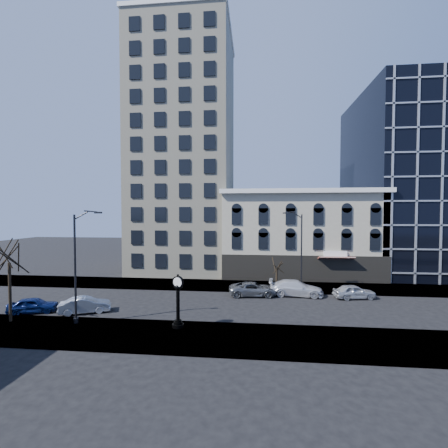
# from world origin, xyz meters

# --- Properties ---
(ground) EXTENTS (160.00, 160.00, 0.00)m
(ground) POSITION_xyz_m (0.00, 0.00, 0.00)
(ground) COLOR black
(ground) RESTS_ON ground
(sidewalk_far) EXTENTS (160.00, 6.00, 0.12)m
(sidewalk_far) POSITION_xyz_m (0.00, 8.00, 0.06)
(sidewalk_far) COLOR gray
(sidewalk_far) RESTS_ON ground
(sidewalk_near) EXTENTS (160.00, 6.00, 0.12)m
(sidewalk_near) POSITION_xyz_m (0.00, -8.00, 0.06)
(sidewalk_near) COLOR gray
(sidewalk_near) RESTS_ON ground
(cream_tower) EXTENTS (15.90, 15.40, 42.50)m
(cream_tower) POSITION_xyz_m (-6.11, 18.88, 19.32)
(cream_tower) COLOR beige
(cream_tower) RESTS_ON ground
(victorian_row) EXTENTS (22.60, 11.19, 12.50)m
(victorian_row) POSITION_xyz_m (12.00, 15.89, 6.00)
(victorian_row) COLOR #B4AC94
(victorian_row) RESTS_ON ground
(glass_office) EXTENTS (20.00, 20.15, 28.00)m
(glass_office) POSITION_xyz_m (32.00, 20.91, 14.00)
(glass_office) COLOR black
(glass_office) RESTS_ON ground
(street_clock) EXTENTS (0.96, 0.96, 4.25)m
(street_clock) POSITION_xyz_m (-0.63, -6.44, 2.04)
(street_clock) COLOR black
(street_clock) RESTS_ON sidewalk_near
(street_lamp_near) EXTENTS (2.44, 0.74, 9.50)m
(street_lamp_near) POSITION_xyz_m (-8.58, -6.28, 7.29)
(street_lamp_near) COLOR black
(street_lamp_near) RESTS_ON sidewalk_near
(street_lamp_far) EXTENTS (2.46, 0.44, 9.48)m
(street_lamp_far) POSITION_xyz_m (10.20, 5.96, 7.27)
(street_lamp_far) COLOR black
(street_lamp_far) RESTS_ON sidewalk_far
(bare_tree_near) EXTENTS (4.63, 4.63, 7.95)m
(bare_tree_near) POSITION_xyz_m (-14.97, -6.60, 6.13)
(bare_tree_near) COLOR black
(bare_tree_near) RESTS_ON sidewalk_near
(bare_tree_far) EXTENTS (2.36, 2.36, 4.06)m
(bare_tree_far) POSITION_xyz_m (8.09, 6.46, 3.17)
(bare_tree_far) COLOR black
(bare_tree_far) RESTS_ON sidewalk_far
(car_near_a) EXTENTS (4.47, 2.99, 1.41)m
(car_near_a) POSITION_xyz_m (-14.90, -4.06, 0.71)
(car_near_a) COLOR #0C194C
(car_near_a) RESTS_ON ground
(car_near_b) EXTENTS (4.67, 3.20, 1.46)m
(car_near_b) POSITION_xyz_m (-10.12, -3.60, 0.73)
(car_near_b) COLOR #A5A8AD
(car_near_b) RESTS_ON ground
(car_far_a) EXTENTS (5.55, 2.92, 1.49)m
(car_far_a) POSITION_xyz_m (5.30, 3.73, 0.74)
(car_far_a) COLOR #595B60
(car_far_a) RESTS_ON ground
(car_far_b) EXTENTS (6.09, 2.86, 1.72)m
(car_far_b) POSITION_xyz_m (10.05, 4.26, 0.86)
(car_far_b) COLOR silver
(car_far_b) RESTS_ON ground
(car_far_c) EXTENTS (4.62, 2.47, 1.49)m
(car_far_c) POSITION_xyz_m (16.15, 3.74, 0.75)
(car_far_c) COLOR #A5A8AD
(car_far_c) RESTS_ON ground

